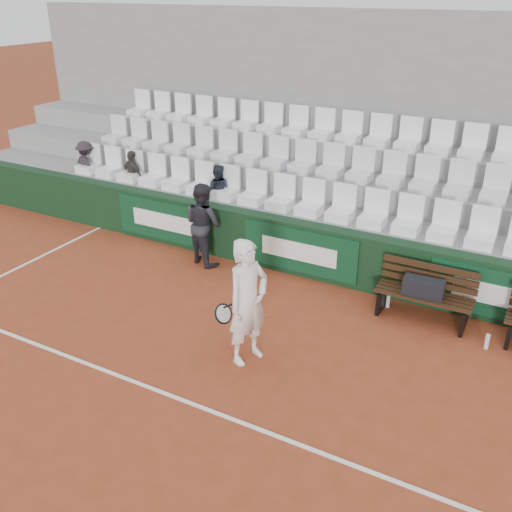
{
  "coord_description": "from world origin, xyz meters",
  "views": [
    {
      "loc": [
        3.51,
        -4.66,
        4.85
      ],
      "look_at": [
        -0.31,
        2.4,
        1.0
      ],
      "focal_mm": 40.0,
      "sensor_mm": 36.0,
      "label": 1
    }
  ],
  "objects_px": {
    "bench_left": "(422,307)",
    "water_bottle_far": "(487,342)",
    "ball_kid": "(203,224)",
    "sports_bag_left": "(424,287)",
    "spectator_c": "(217,169)",
    "tennis_player": "(248,302)",
    "spectator_a": "(84,146)",
    "spectator_b": "(131,155)",
    "water_bottle_near": "(388,301)"
  },
  "relations": [
    {
      "from": "bench_left",
      "to": "water_bottle_far",
      "type": "distance_m",
      "value": 1.11
    },
    {
      "from": "ball_kid",
      "to": "water_bottle_far",
      "type": "bearing_deg",
      "value": -165.89
    },
    {
      "from": "bench_left",
      "to": "sports_bag_left",
      "type": "distance_m",
      "value": 0.36
    },
    {
      "from": "ball_kid",
      "to": "spectator_c",
      "type": "xyz_separation_m",
      "value": [
        -0.26,
        0.95,
        0.76
      ]
    },
    {
      "from": "tennis_player",
      "to": "ball_kid",
      "type": "xyz_separation_m",
      "value": [
        -2.26,
        2.33,
        -0.13
      ]
    },
    {
      "from": "spectator_c",
      "to": "bench_left",
      "type": "bearing_deg",
      "value": 146.33
    },
    {
      "from": "tennis_player",
      "to": "spectator_c",
      "type": "bearing_deg",
      "value": 127.51
    },
    {
      "from": "sports_bag_left",
      "to": "water_bottle_far",
      "type": "relative_size",
      "value": 2.65
    },
    {
      "from": "bench_left",
      "to": "spectator_a",
      "type": "height_order",
      "value": "spectator_a"
    },
    {
      "from": "spectator_b",
      "to": "spectator_c",
      "type": "relative_size",
      "value": 1.0
    },
    {
      "from": "water_bottle_near",
      "to": "ball_kid",
      "type": "bearing_deg",
      "value": -179.86
    },
    {
      "from": "sports_bag_left",
      "to": "spectator_c",
      "type": "bearing_deg",
      "value": 166.2
    },
    {
      "from": "spectator_b",
      "to": "spectator_a",
      "type": "bearing_deg",
      "value": 15.22
    },
    {
      "from": "ball_kid",
      "to": "spectator_a",
      "type": "height_order",
      "value": "spectator_a"
    },
    {
      "from": "water_bottle_near",
      "to": "spectator_b",
      "type": "bearing_deg",
      "value": 171.07
    },
    {
      "from": "water_bottle_far",
      "to": "tennis_player",
      "type": "bearing_deg",
      "value": -147.76
    },
    {
      "from": "tennis_player",
      "to": "ball_kid",
      "type": "height_order",
      "value": "tennis_player"
    },
    {
      "from": "tennis_player",
      "to": "spectator_c",
      "type": "distance_m",
      "value": 4.19
    },
    {
      "from": "water_bottle_near",
      "to": "water_bottle_far",
      "type": "relative_size",
      "value": 0.94
    },
    {
      "from": "spectator_a",
      "to": "sports_bag_left",
      "type": "bearing_deg",
      "value": -171.31
    },
    {
      "from": "bench_left",
      "to": "tennis_player",
      "type": "distance_m",
      "value": 3.02
    },
    {
      "from": "water_bottle_far",
      "to": "spectator_c",
      "type": "distance_m",
      "value": 5.84
    },
    {
      "from": "tennis_player",
      "to": "spectator_a",
      "type": "distance_m",
      "value": 6.88
    },
    {
      "from": "bench_left",
      "to": "spectator_b",
      "type": "height_order",
      "value": "spectator_b"
    },
    {
      "from": "water_bottle_far",
      "to": "spectator_a",
      "type": "height_order",
      "value": "spectator_a"
    },
    {
      "from": "sports_bag_left",
      "to": "spectator_b",
      "type": "height_order",
      "value": "spectator_b"
    },
    {
      "from": "tennis_player",
      "to": "spectator_b",
      "type": "bearing_deg",
      "value": 144.88
    },
    {
      "from": "bench_left",
      "to": "spectator_b",
      "type": "relative_size",
      "value": 1.38
    },
    {
      "from": "water_bottle_near",
      "to": "spectator_a",
      "type": "xyz_separation_m",
      "value": [
        -7.34,
        0.94,
        1.46
      ]
    },
    {
      "from": "water_bottle_far",
      "to": "spectator_c",
      "type": "relative_size",
      "value": 0.22
    },
    {
      "from": "sports_bag_left",
      "to": "ball_kid",
      "type": "relative_size",
      "value": 0.4
    },
    {
      "from": "ball_kid",
      "to": "sports_bag_left",
      "type": "bearing_deg",
      "value": -162.61
    },
    {
      "from": "water_bottle_far",
      "to": "spectator_b",
      "type": "height_order",
      "value": "spectator_b"
    },
    {
      "from": "bench_left",
      "to": "tennis_player",
      "type": "height_order",
      "value": "tennis_player"
    },
    {
      "from": "water_bottle_near",
      "to": "water_bottle_far",
      "type": "bearing_deg",
      "value": -16.32
    },
    {
      "from": "ball_kid",
      "to": "spectator_b",
      "type": "height_order",
      "value": "spectator_b"
    },
    {
      "from": "sports_bag_left",
      "to": "spectator_a",
      "type": "height_order",
      "value": "spectator_a"
    },
    {
      "from": "spectator_b",
      "to": "sports_bag_left",
      "type": "bearing_deg",
      "value": -174.16
    },
    {
      "from": "ball_kid",
      "to": "bench_left",
      "type": "bearing_deg",
      "value": -162.32
    },
    {
      "from": "tennis_player",
      "to": "ball_kid",
      "type": "bearing_deg",
      "value": 134.09
    },
    {
      "from": "bench_left",
      "to": "water_bottle_near",
      "type": "bearing_deg",
      "value": 168.23
    },
    {
      "from": "water_bottle_near",
      "to": "sports_bag_left",
      "type": "bearing_deg",
      "value": -14.2
    },
    {
      "from": "sports_bag_left",
      "to": "spectator_c",
      "type": "relative_size",
      "value": 0.57
    },
    {
      "from": "water_bottle_far",
      "to": "tennis_player",
      "type": "relative_size",
      "value": 0.13
    },
    {
      "from": "water_bottle_far",
      "to": "spectator_c",
      "type": "bearing_deg",
      "value": 165.49
    },
    {
      "from": "water_bottle_far",
      "to": "bench_left",
      "type": "bearing_deg",
      "value": 161.23
    },
    {
      "from": "bench_left",
      "to": "spectator_b",
      "type": "bearing_deg",
      "value": 170.82
    },
    {
      "from": "sports_bag_left",
      "to": "spectator_b",
      "type": "xyz_separation_m",
      "value": [
        -6.57,
        1.09,
        0.96
      ]
    },
    {
      "from": "water_bottle_near",
      "to": "spectator_a",
      "type": "relative_size",
      "value": 0.2
    },
    {
      "from": "sports_bag_left",
      "to": "spectator_a",
      "type": "distance_m",
      "value": 8.04
    }
  ]
}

